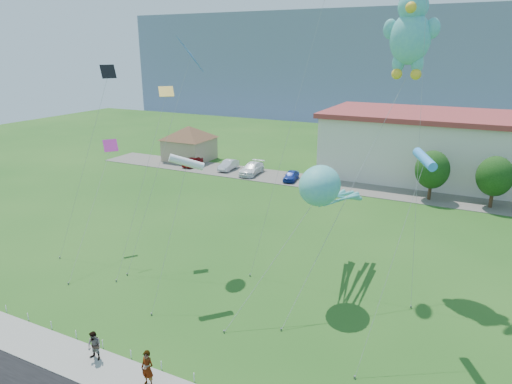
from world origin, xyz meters
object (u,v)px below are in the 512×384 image
parked_car_silver (228,165)px  parked_car_white (252,169)px  pavilion (189,140)px  pedestrian_left (147,368)px  parked_car_red (193,161)px  octopus_kite (326,192)px  pedestrian_right (94,346)px  parked_car_blue (291,176)px  teddy_bear_kite (411,32)px

parked_car_silver → parked_car_white: 3.90m
pavilion → pedestrian_left: (25.22, -40.58, -1.98)m
parked_car_red → parked_car_silver: bearing=2.5°
pedestrian_left → parked_car_silver: bearing=115.7°
parked_car_red → octopus_kite: (26.97, -24.14, 6.11)m
pavilion → pedestrian_right: 45.71m
parked_car_silver → parked_car_white: size_ratio=0.79×
pedestrian_left → parked_car_blue: (-7.53, 36.81, -0.38)m
parked_car_red → octopus_kite: 36.71m
pedestrian_left → parked_car_blue: size_ratio=0.53×
pedestrian_right → parked_car_red: pedestrian_right is taller
pavilion → octopus_kite: octopus_kite is taller
octopus_kite → parked_car_red: bearing=138.2°
teddy_bear_kite → parked_car_blue: bearing=130.3°
pedestrian_right → teddy_bear_kite: teddy_bear_kite is taller
parked_car_white → octopus_kite: (17.59, -23.98, 6.03)m
parked_car_white → parked_car_silver: bearing=167.0°
pavilion → parked_car_silver: pavilion is taller
parked_car_blue → parked_car_white: bearing=167.7°
pavilion → parked_car_red: 4.61m
parked_car_white → octopus_kite: 30.35m
pedestrian_left → octopus_kite: 15.18m
pedestrian_left → parked_car_silver: (-17.15, 37.94, -0.33)m
parked_car_silver → octopus_kite: size_ratio=0.30×
parked_car_blue → octopus_kite: (11.82, -23.45, 6.16)m
pedestrian_left → pedestrian_right: 3.74m
parked_car_red → teddy_bear_kite: 39.38m
parked_car_red → parked_car_white: size_ratio=0.76×
parked_car_white → parked_car_blue: parked_car_white is taller
parked_car_red → octopus_kite: bearing=-43.8°
parked_car_red → teddy_bear_kite: teddy_bear_kite is taller
pedestrian_right → parked_car_white: 38.27m
pedestrian_right → octopus_kite: bearing=56.4°
pedestrian_left → teddy_bear_kite: 25.65m
parked_car_blue → parked_car_silver: bearing=166.3°
octopus_kite → parked_car_silver: bearing=131.1°
pavilion → parked_car_blue: (17.69, -3.76, -2.36)m
pedestrian_right → parked_car_blue: bearing=93.9°
parked_car_white → octopus_kite: size_ratio=0.38×
octopus_kite → pavilion: bearing=137.3°
pedestrian_right → parked_car_white: size_ratio=0.32×
parked_car_red → pedestrian_right: bearing=-65.0°
pavilion → parked_car_blue: 18.24m
parked_car_silver → parked_car_red: bearing=-177.5°
pedestrian_left → parked_car_white: pedestrian_left is taller
pavilion → octopus_kite: (29.51, -27.21, 3.80)m
pedestrian_left → teddy_bear_kite: size_ratio=0.10×
pavilion → teddy_bear_kite: teddy_bear_kite is taller
parked_car_red → parked_car_white: (9.37, -0.16, 0.08)m
pedestrian_left → octopus_kite: (4.30, 13.37, 5.78)m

